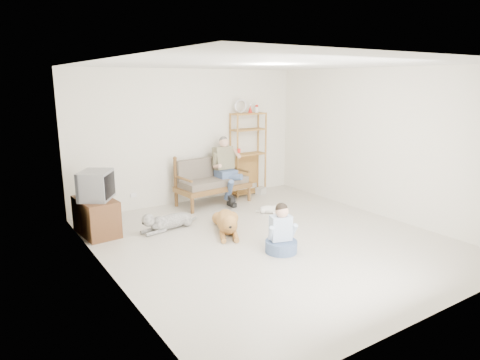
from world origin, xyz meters
TOP-DOWN VIEW (x-y plane):
  - floor at (0.00, 0.00)m, footprint 5.50×5.50m
  - ceiling at (0.00, 0.00)m, footprint 5.50×5.50m
  - wall_back at (0.00, 2.75)m, footprint 5.00×0.00m
  - wall_front at (0.00, -2.75)m, footprint 5.00×0.00m
  - wall_left at (-2.50, 0.00)m, footprint 0.00×5.50m
  - wall_right at (2.50, 0.00)m, footprint 0.00×5.50m
  - loveseat at (0.27, 2.35)m, footprint 1.56×0.83m
  - man at (0.53, 2.14)m, footprint 0.52×0.74m
  - etagere at (1.31, 2.55)m, footprint 0.80×0.35m
  - book_stack at (1.54, 2.37)m, footprint 0.27×0.24m
  - tv_stand at (-2.23, 1.77)m, footprint 0.58×0.94m
  - crt_tv at (-2.19, 1.73)m, footprint 0.68×0.71m
  - wall_outlet at (-1.25, 2.73)m, footprint 0.12×0.02m
  - golden_retriever at (-0.38, 0.68)m, footprint 0.74×1.30m
  - shaggy_dog at (-1.18, 1.34)m, footprint 1.18×0.43m
  - terrier at (0.88, 1.09)m, footprint 0.44×0.43m
  - child at (-0.16, -0.48)m, footprint 0.47×0.47m

SIDE VIEW (x-z plane):
  - floor at x=0.00m, z-range 0.00..0.00m
  - book_stack at x=1.54m, z-range 0.00..0.14m
  - terrier at x=0.88m, z-range -0.02..0.19m
  - shaggy_dog at x=-1.18m, z-range -0.03..0.32m
  - golden_retriever at x=-0.38m, z-range -0.04..0.38m
  - child at x=-0.16m, z-range -0.11..0.64m
  - wall_outlet at x=-1.25m, z-range 0.26..0.34m
  - tv_stand at x=-2.23m, z-range 0.00..0.60m
  - loveseat at x=0.27m, z-range 0.01..0.96m
  - man at x=0.53m, z-range 0.03..1.22m
  - crt_tv at x=-2.19m, z-range 0.60..1.07m
  - etagere at x=1.31m, z-range -0.13..1.97m
  - wall_left at x=-2.50m, z-range -1.40..4.10m
  - wall_right at x=2.50m, z-range -1.40..4.10m
  - wall_back at x=0.00m, z-range -1.15..3.85m
  - wall_front at x=0.00m, z-range -1.15..3.85m
  - ceiling at x=0.00m, z-range 2.70..2.70m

